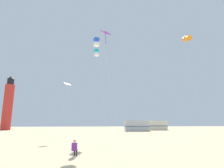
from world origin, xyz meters
TOP-DOWN VIEW (x-y plane):
  - kite_flyer_standing at (-1.81, 7.13)m, footprint 0.40×0.55m
  - kite_box_cyan at (-0.01, 22.41)m, footprint 2.99×2.56m
  - kite_tube_orange at (12.24, 15.82)m, footprint 2.19×2.65m
  - kite_diamond_white at (-4.30, 21.06)m, footprint 1.43×1.43m
  - kite_box_blue at (-0.17, 17.08)m, footprint 1.89×1.89m
  - kite_diamond_violet at (0.57, 10.21)m, footprint 1.83×1.83m
  - lighthouse_distant at (-26.23, 54.07)m, footprint 2.80×2.80m
  - rv_van_silver at (11.67, 42.92)m, footprint 6.45×2.36m
  - rv_van_cream at (19.47, 49.67)m, footprint 6.55×2.65m

SIDE VIEW (x-z plane):
  - kite_flyer_standing at x=-1.81m, z-range 0.03..1.19m
  - rv_van_silver at x=11.67m, z-range -0.01..2.79m
  - rv_van_cream at x=19.47m, z-range -0.01..2.79m
  - kite_diamond_white at x=-4.30m, z-range 3.58..11.73m
  - lighthouse_distant at x=-26.23m, z-range -0.56..16.24m
  - kite_diamond_violet at x=0.57m, z-range 4.90..16.13m
  - kite_box_blue at x=-0.17m, z-range 6.22..19.89m
  - kite_box_cyan at x=-0.01m, z-range 6.49..20.71m
  - kite_tube_orange at x=12.24m, z-range 6.50..20.92m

